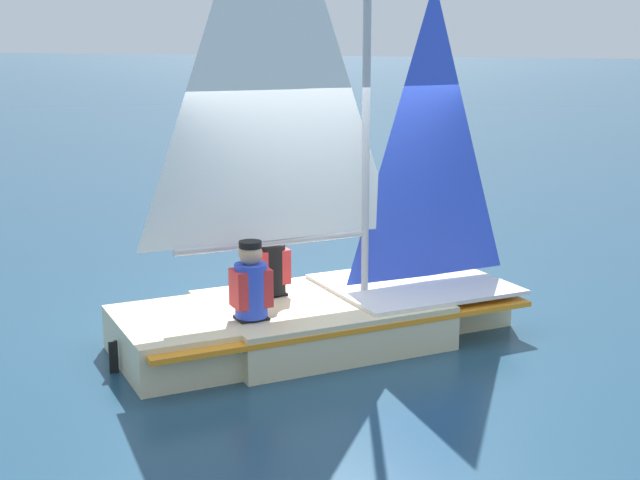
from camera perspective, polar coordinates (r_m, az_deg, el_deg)
name	(u,v)px	position (r m, az deg, el deg)	size (l,w,h in m)	color
ground_plane	(320,340)	(8.99, 0.00, -6.42)	(260.00, 260.00, 0.00)	navy
sailboat_main	(317,280)	(8.80, -0.17, -2.57)	(4.11, 3.77, 4.93)	beige
sailor_helm	(271,275)	(8.96, -3.18, -2.28)	(0.43, 0.42, 1.16)	black
sailor_crew	(251,298)	(8.21, -4.43, -3.71)	(0.43, 0.42, 1.16)	black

